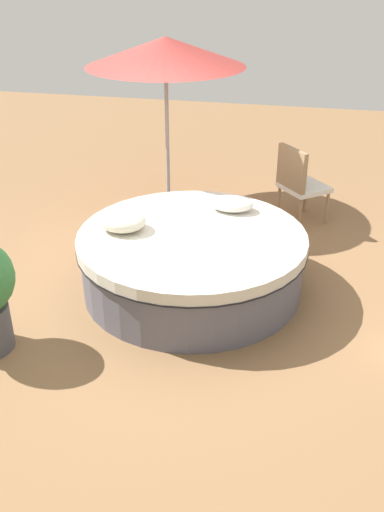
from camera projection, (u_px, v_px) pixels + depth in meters
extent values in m
plane|color=olive|center=(192.00, 288.00, 5.82)|extent=(16.00, 16.00, 0.00)
cylinder|color=#595966|center=(192.00, 267.00, 5.71)|extent=(2.18, 2.18, 0.50)
cylinder|color=black|center=(192.00, 245.00, 5.59)|extent=(2.26, 2.26, 0.01)
cylinder|color=beige|center=(192.00, 239.00, 5.56)|extent=(2.25, 2.25, 0.12)
ellipsoid|color=white|center=(231.00, 204.00, 5.99)|extent=(0.46, 0.30, 0.15)
ellipsoid|color=beige|center=(122.00, 221.00, 5.56)|extent=(0.47, 0.40, 0.18)
cylinder|color=#997A56|center=(305.00, 196.00, 7.45)|extent=(0.04, 0.04, 0.42)
cylinder|color=#997A56|center=(327.00, 208.00, 7.10)|extent=(0.04, 0.04, 0.42)
cylinder|color=#997A56|center=(279.00, 202.00, 7.28)|extent=(0.04, 0.04, 0.42)
cylinder|color=#997A56|center=(300.00, 214.00, 6.93)|extent=(0.04, 0.04, 0.42)
cube|color=white|center=(304.00, 187.00, 7.08)|extent=(0.72, 0.72, 0.06)
cube|color=#997A56|center=(292.00, 168.00, 6.86)|extent=(0.38, 0.44, 0.50)
cylinder|color=#262628|center=(169.00, 201.00, 7.75)|extent=(0.44, 0.44, 0.08)
cylinder|color=#99999E|center=(167.00, 126.00, 7.27)|extent=(0.05, 0.05, 2.13)
cone|color=#B23D38|center=(165.00, 51.00, 6.83)|extent=(1.97, 1.97, 0.34)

